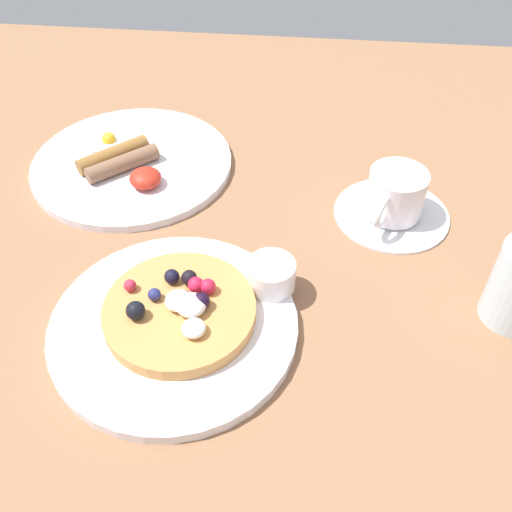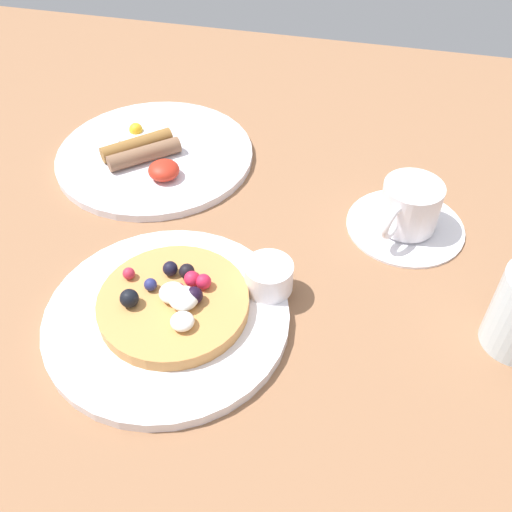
# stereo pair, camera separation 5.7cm
# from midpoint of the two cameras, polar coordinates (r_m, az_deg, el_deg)

# --- Properties ---
(ground_plane) EXTENTS (1.62, 1.36, 0.03)m
(ground_plane) POSITION_cam_midpoint_polar(r_m,az_deg,el_deg) (0.64, -3.12, -5.96)
(ground_plane) COLOR #8E6244
(pancake_plate) EXTENTS (0.26, 0.26, 0.01)m
(pancake_plate) POSITION_cam_midpoint_polar(r_m,az_deg,el_deg) (0.61, -10.84, -6.98)
(pancake_plate) COLOR white
(pancake_plate) RESTS_ON ground_plane
(pancake_with_berries) EXTENTS (0.16, 0.16, 0.04)m
(pancake_with_berries) POSITION_cam_midpoint_polar(r_m,az_deg,el_deg) (0.60, -10.30, -5.40)
(pancake_with_berries) COLOR #CC8A49
(pancake_with_berries) RESTS_ON pancake_plate
(syrup_ramekin) EXTENTS (0.05, 0.05, 0.03)m
(syrup_ramekin) POSITION_cam_midpoint_polar(r_m,az_deg,el_deg) (0.62, -1.12, -2.01)
(syrup_ramekin) COLOR white
(syrup_ramekin) RESTS_ON pancake_plate
(breakfast_plate) EXTENTS (0.28, 0.28, 0.01)m
(breakfast_plate) POSITION_cam_midpoint_polar(r_m,az_deg,el_deg) (0.84, -14.16, 8.84)
(breakfast_plate) COLOR white
(breakfast_plate) RESTS_ON ground_plane
(fried_breakfast) EXTENTS (0.13, 0.14, 0.03)m
(fried_breakfast) POSITION_cam_midpoint_polar(r_m,az_deg,el_deg) (0.82, -15.16, 9.15)
(fried_breakfast) COLOR brown
(fried_breakfast) RESTS_ON breakfast_plate
(coffee_saucer) EXTENTS (0.15, 0.15, 0.01)m
(coffee_saucer) POSITION_cam_midpoint_polar(r_m,az_deg,el_deg) (0.74, 11.24, 4.11)
(coffee_saucer) COLOR white
(coffee_saucer) RESTS_ON ground_plane
(coffee_cup) EXTENTS (0.07, 0.10, 0.06)m
(coffee_cup) POSITION_cam_midpoint_polar(r_m,az_deg,el_deg) (0.72, 11.56, 6.06)
(coffee_cup) COLOR white
(coffee_cup) RESTS_ON coffee_saucer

